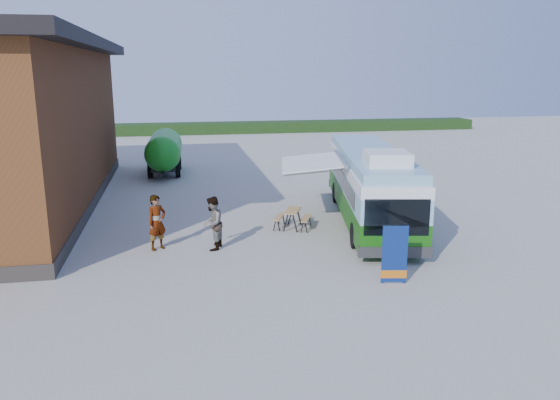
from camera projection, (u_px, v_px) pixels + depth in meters
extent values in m
plane|color=#BCB7AD|center=(268.00, 265.00, 17.50)|extent=(100.00, 100.00, 0.00)
cube|color=#332D28|center=(7.00, 201.00, 25.07)|extent=(8.10, 20.10, 0.50)
cube|color=#264419|center=(283.00, 127.00, 55.15)|extent=(40.00, 3.00, 1.00)
cube|color=#217213|center=(369.00, 201.00, 22.59)|extent=(4.34, 11.23, 1.01)
cube|color=#85B7D0|center=(369.00, 179.00, 22.37)|extent=(4.34, 11.23, 0.82)
cube|color=black|center=(341.00, 177.00, 22.82)|extent=(1.78, 9.01, 0.64)
cube|color=black|center=(395.00, 177.00, 22.82)|extent=(1.78, 9.01, 0.64)
cube|color=white|center=(370.00, 164.00, 22.23)|extent=(4.34, 11.23, 0.41)
cube|color=#85B7D0|center=(370.00, 155.00, 22.14)|extent=(4.17, 11.03, 0.37)
cube|color=white|center=(387.00, 158.00, 18.66)|extent=(1.75, 1.90, 0.46)
cube|color=black|center=(397.00, 217.00, 17.09)|extent=(2.04, 0.45, 1.19)
cube|color=#2D2D2D|center=(395.00, 252.00, 17.40)|extent=(2.34, 0.64, 0.37)
cube|color=#2D2D2D|center=(352.00, 183.00, 27.94)|extent=(2.34, 0.64, 0.37)
cylinder|color=black|center=(355.00, 235.00, 19.11)|extent=(0.44, 0.95, 0.92)
cylinder|color=black|center=(414.00, 235.00, 19.11)|extent=(0.44, 0.95, 0.92)
cylinder|color=black|center=(336.00, 192.00, 25.79)|extent=(0.44, 0.95, 0.92)
cylinder|color=black|center=(379.00, 192.00, 25.79)|extent=(0.44, 0.95, 0.92)
cube|color=white|center=(311.00, 164.00, 21.79)|extent=(3.00, 4.11, 0.29)
cube|color=#A5A8AD|center=(340.00, 160.00, 21.75)|extent=(0.92, 3.99, 0.15)
cylinder|color=#A5A8AD|center=(313.00, 174.00, 20.29)|extent=(2.39, 0.51, 0.30)
cylinder|color=#A5A8AD|center=(309.00, 160.00, 23.34)|extent=(2.39, 0.51, 0.30)
cube|color=navy|center=(395.00, 255.00, 15.84)|extent=(0.74, 0.17, 1.75)
cube|color=#CD6813|center=(394.00, 274.00, 15.98)|extent=(0.75, 0.18, 0.24)
cube|color=#A5A8AD|center=(393.00, 282.00, 16.03)|extent=(0.55, 0.28, 0.05)
cylinder|color=#A5A8AD|center=(394.00, 255.00, 15.86)|extent=(0.03, 0.03, 1.75)
cube|color=tan|center=(293.00, 210.00, 21.39)|extent=(0.90, 1.28, 0.04)
cube|color=tan|center=(279.00, 217.00, 21.57)|extent=(0.68, 1.18, 0.04)
cube|color=tan|center=(306.00, 218.00, 21.36)|extent=(0.68, 1.18, 0.04)
cube|color=black|center=(286.00, 223.00, 21.05)|extent=(0.06, 0.06, 0.73)
cube|color=black|center=(295.00, 223.00, 20.98)|extent=(0.06, 0.06, 0.73)
cube|color=black|center=(290.00, 216.00, 21.98)|extent=(0.06, 0.06, 0.73)
cube|color=black|center=(299.00, 217.00, 21.91)|extent=(0.06, 0.06, 0.73)
imported|color=#999999|center=(157.00, 222.00, 18.84)|extent=(0.85, 0.79, 1.95)
imported|color=#999999|center=(212.00, 223.00, 18.84)|extent=(0.98, 1.10, 1.88)
cylinder|color=#198E1F|center=(164.00, 149.00, 32.64)|extent=(2.16, 4.54, 2.01)
sphere|color=#198E1F|center=(162.00, 154.00, 30.49)|extent=(2.01, 2.01, 2.01)
sphere|color=#198E1F|center=(166.00, 144.00, 34.79)|extent=(2.01, 2.01, 2.01)
cube|color=black|center=(165.00, 163.00, 32.85)|extent=(1.50, 4.74, 0.22)
cube|color=black|center=(163.00, 173.00, 30.07)|extent=(0.18, 1.35, 0.11)
cylinder|color=black|center=(150.00, 170.00, 31.48)|extent=(0.31, 0.90, 0.89)
cylinder|color=black|center=(178.00, 170.00, 31.72)|extent=(0.31, 0.90, 0.89)
cylinder|color=black|center=(153.00, 163.00, 34.06)|extent=(0.31, 0.90, 0.89)
cylinder|color=black|center=(179.00, 162.00, 34.30)|extent=(0.31, 0.90, 0.89)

